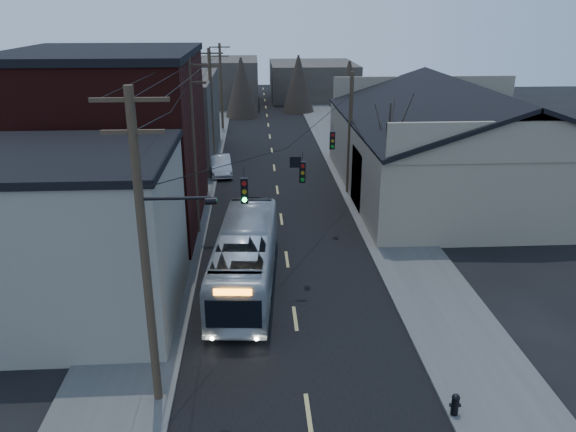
% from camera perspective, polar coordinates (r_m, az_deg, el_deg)
% --- Properties ---
extents(road_surface, '(9.00, 110.00, 0.02)m').
position_cam_1_polar(road_surface, '(44.67, -1.32, 4.23)').
color(road_surface, black).
rests_on(road_surface, ground).
extents(sidewalk_left, '(4.00, 110.00, 0.12)m').
position_cam_1_polar(sidewalk_left, '(44.90, -9.65, 4.09)').
color(sidewalk_left, '#474744').
rests_on(sidewalk_left, ground).
extents(sidewalk_right, '(4.00, 110.00, 0.12)m').
position_cam_1_polar(sidewalk_right, '(45.35, 6.94, 4.40)').
color(sidewalk_right, '#474744').
rests_on(sidewalk_right, ground).
extents(building_clapboard, '(8.00, 8.00, 7.00)m').
position_cam_1_polar(building_clapboard, '(24.78, -20.66, -2.21)').
color(building_clapboard, gray).
rests_on(building_clapboard, ground).
extents(building_brick, '(10.00, 12.00, 10.00)m').
position_cam_1_polar(building_brick, '(34.74, -17.56, 7.06)').
color(building_brick, black).
rests_on(building_brick, ground).
extents(building_left_far, '(9.00, 14.00, 7.00)m').
position_cam_1_polar(building_left_far, '(50.31, -12.66, 9.68)').
color(building_left_far, '#38322D').
rests_on(building_left_far, ground).
extents(warehouse, '(16.16, 20.60, 7.73)m').
position_cam_1_polar(warehouse, '(41.73, 17.17, 5.97)').
color(warehouse, gray).
rests_on(warehouse, ground).
extents(building_far_left, '(10.00, 12.00, 6.00)m').
position_cam_1_polar(building_far_left, '(78.56, -6.86, 13.39)').
color(building_far_left, '#38322D').
rests_on(building_far_left, ground).
extents(building_far_right, '(12.00, 14.00, 5.00)m').
position_cam_1_polar(building_far_right, '(83.90, 2.49, 13.61)').
color(building_far_right, '#38322D').
rests_on(building_far_right, ground).
extents(bare_tree, '(0.40, 0.40, 7.20)m').
position_cam_1_polar(bare_tree, '(34.99, 10.04, 5.42)').
color(bare_tree, black).
rests_on(bare_tree, ground).
extents(utility_lines, '(11.24, 45.28, 10.50)m').
position_cam_1_polar(utility_lines, '(37.79, -5.80, 8.85)').
color(utility_lines, '#382B1E').
rests_on(utility_lines, ground).
extents(bus, '(3.31, 10.87, 2.98)m').
position_cam_1_polar(bus, '(26.43, -4.34, -4.20)').
color(bus, '#B0B7BD').
rests_on(bus, ground).
extents(parked_car, '(2.03, 4.60, 1.47)m').
position_cam_1_polar(parked_car, '(44.95, -6.85, 5.15)').
color(parked_car, '#A7AAAE').
rests_on(parked_car, ground).
extents(fire_hydrant, '(0.36, 0.26, 0.77)m').
position_cam_1_polar(fire_hydrant, '(19.77, 16.63, -17.79)').
color(fire_hydrant, black).
rests_on(fire_hydrant, sidewalk_right).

